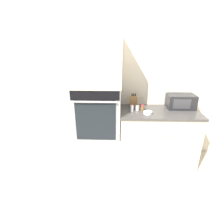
{
  "coord_description": "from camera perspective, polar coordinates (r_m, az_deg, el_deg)",
  "views": [
    {
      "loc": [
        -0.05,
        -2.23,
        1.88
      ],
      "look_at": [
        -0.13,
        0.21,
        0.92
      ],
      "focal_mm": 28.0,
      "sensor_mm": 36.0,
      "label": 1
    }
  ],
  "objects": [
    {
      "name": "wall_oven",
      "position": [
        2.72,
        -4.68,
        0.58
      ],
      "size": [
        0.69,
        0.64,
        0.77
      ],
      "color": "#9EA0A5",
      "rests_on": "oven_cabinet_base"
    },
    {
      "name": "condiment_jar_far",
      "position": [
        2.67,
        6.53,
        1.14
      ],
      "size": [
        0.06,
        0.06,
        0.1
      ],
      "color": "silver",
      "rests_on": "counter_unit"
    },
    {
      "name": "oven_cabinet_upper",
      "position": [
        2.56,
        -5.19,
        16.32
      ],
      "size": [
        0.72,
        0.6,
        0.71
      ],
      "color": "beige",
      "rests_on": "wall_oven"
    },
    {
      "name": "knife_block",
      "position": [
        2.84,
        7.03,
        3.4
      ],
      "size": [
        0.11,
        0.12,
        0.23
      ],
      "color": "olive",
      "rests_on": "counter_unit"
    },
    {
      "name": "oven_cabinet_base",
      "position": [
        3.02,
        -4.3,
        -11.03
      ],
      "size": [
        0.72,
        0.6,
        0.53
      ],
      "color": "beige",
      "rests_on": "ground_plane"
    },
    {
      "name": "ground_plane",
      "position": [
        2.92,
        2.62,
        -18.72
      ],
      "size": [
        12.0,
        12.0,
        0.0
      ],
      "primitive_type": "plane",
      "color": "beige"
    },
    {
      "name": "condiment_jar_mid",
      "position": [
        2.73,
        8.28,
        1.29
      ],
      "size": [
        0.06,
        0.06,
        0.07
      ],
      "color": "silver",
      "rests_on": "counter_unit"
    },
    {
      "name": "wall_back",
      "position": [
        2.93,
        2.92,
        8.96
      ],
      "size": [
        8.0,
        0.05,
        2.5
      ],
      "color": "beige",
      "rests_on": "ground_plane"
    },
    {
      "name": "bowl",
      "position": [
        2.62,
        11.61,
        -0.2
      ],
      "size": [
        0.13,
        0.13,
        0.04
      ],
      "color": "silver",
      "rests_on": "counter_unit"
    },
    {
      "name": "counter_unit",
      "position": [
        2.98,
        14.39,
        -7.87
      ],
      "size": [
        1.21,
        0.63,
        0.92
      ],
      "color": "beige",
      "rests_on": "ground_plane"
    },
    {
      "name": "microwave",
      "position": [
        2.98,
        21.53,
        3.24
      ],
      "size": [
        0.43,
        0.27,
        0.22
      ],
      "color": "#232326",
      "rests_on": "counter_unit"
    },
    {
      "name": "condiment_jar_near",
      "position": [
        2.71,
        9.96,
        1.27
      ],
      "size": [
        0.05,
        0.05,
        0.1
      ],
      "color": "brown",
      "rests_on": "counter_unit"
    }
  ]
}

